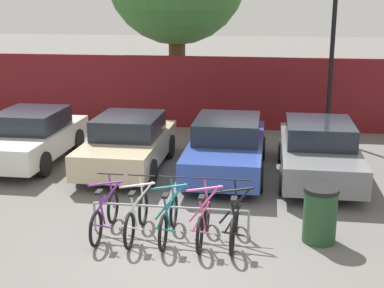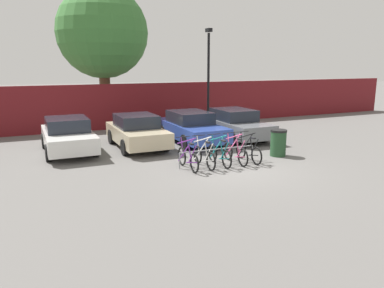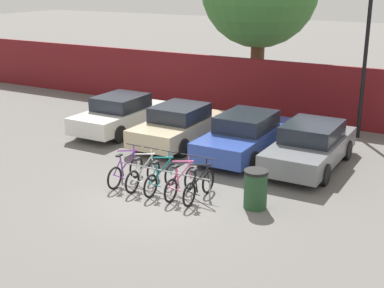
{
  "view_description": "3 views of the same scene",
  "coord_description": "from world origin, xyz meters",
  "views": [
    {
      "loc": [
        1.53,
        -8.42,
        4.24
      ],
      "look_at": [
        -0.09,
        2.51,
        1.28
      ],
      "focal_mm": 50.0,
      "sensor_mm": 36.0,
      "label": 1
    },
    {
      "loc": [
        -6.4,
        -10.72,
        3.52
      ],
      "look_at": [
        -0.85,
        1.5,
        0.63
      ],
      "focal_mm": 35.0,
      "sensor_mm": 36.0,
      "label": 2
    },
    {
      "loc": [
        7.36,
        -11.13,
        5.79
      ],
      "look_at": [
        0.5,
        0.99,
        1.37
      ],
      "focal_mm": 50.0,
      "sensor_mm": 36.0,
      "label": 3
    }
  ],
  "objects": [
    {
      "name": "ground_plane",
      "position": [
        0.0,
        0.0,
        0.0
      ],
      "size": [
        120.0,
        120.0,
        0.0
      ],
      "primitive_type": "plane",
      "color": "#605E5B"
    },
    {
      "name": "trash_bin",
      "position": [
        2.5,
        0.79,
        0.52
      ],
      "size": [
        0.63,
        0.63,
        1.03
      ],
      "color": "#234728",
      "rests_on": "ground"
    },
    {
      "name": "bicycle_black",
      "position": [
        0.98,
        0.53,
        0.38
      ],
      "size": [
        0.68,
        1.71,
        1.05
      ],
      "rotation": [
        0.0,
        0.0,
        0.01
      ],
      "color": "black",
      "rests_on": "ground"
    },
    {
      "name": "bicycle_pink",
      "position": [
        0.41,
        0.53,
        0.38
      ],
      "size": [
        0.68,
        1.71,
        1.05
      ],
      "rotation": [
        0.0,
        0.0,
        0.06
      ],
      "color": "black",
      "rests_on": "ground"
    },
    {
      "name": "car_blue",
      "position": [
        0.49,
        4.61,
        0.69
      ],
      "size": [
        1.91,
        4.54,
        1.4
      ],
      "color": "#2D479E",
      "rests_on": "ground"
    },
    {
      "name": "car_beige",
      "position": [
        -2.05,
        4.54,
        0.69
      ],
      "size": [
        1.91,
        4.09,
        1.4
      ],
      "color": "#C1B28E",
      "rests_on": "ground"
    },
    {
      "name": "bicycle_teal",
      "position": [
        -0.23,
        0.53,
        0.38
      ],
      "size": [
        0.68,
        1.71,
        1.05
      ],
      "rotation": [
        0.0,
        0.0,
        -0.02
      ],
      "color": "black",
      "rests_on": "ground"
    },
    {
      "name": "hoarding_wall",
      "position": [
        0.0,
        9.5,
        1.22
      ],
      "size": [
        36.0,
        0.16,
        2.45
      ],
      "primitive_type": "cube",
      "color": "maroon",
      "rests_on": "ground"
    },
    {
      "name": "lamp_post",
      "position": [
        3.35,
        8.5,
        3.06
      ],
      "size": [
        0.24,
        0.44,
        5.43
      ],
      "color": "black",
      "rests_on": "ground"
    },
    {
      "name": "tree_behind_hoarding",
      "position": [
        -1.95,
        11.3,
        5.2
      ],
      "size": [
        5.12,
        5.12,
        7.8
      ],
      "color": "brown",
      "rests_on": "ground"
    },
    {
      "name": "bike_rack",
      "position": [
        -0.24,
        0.68,
        0.47
      ],
      "size": [
        2.97,
        0.04,
        0.57
      ],
      "color": "gray",
      "rests_on": "ground"
    },
    {
      "name": "bicycle_white",
      "position": [
        -0.84,
        0.53,
        0.38
      ],
      "size": [
        0.68,
        1.71,
        1.05
      ],
      "rotation": [
        0.0,
        0.0,
        -0.04
      ],
      "color": "black",
      "rests_on": "ground"
    },
    {
      "name": "car_grey",
      "position": [
        2.76,
        4.53,
        0.69
      ],
      "size": [
        1.91,
        4.45,
        1.4
      ],
      "color": "slate",
      "rests_on": "ground"
    },
    {
      "name": "bicycle_purple",
      "position": [
        -1.45,
        0.53,
        0.38
      ],
      "size": [
        0.68,
        1.71,
        1.05
      ],
      "rotation": [
        0.0,
        0.0,
        0.02
      ],
      "color": "black",
      "rests_on": "ground"
    },
    {
      "name": "car_white",
      "position": [
        -4.84,
        4.81,
        0.69
      ],
      "size": [
        1.91,
        4.17,
        1.4
      ],
      "color": "silver",
      "rests_on": "ground"
    }
  ]
}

